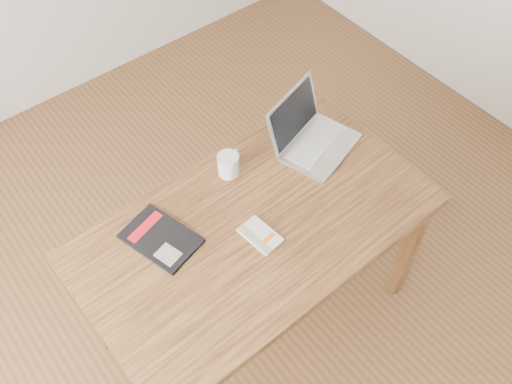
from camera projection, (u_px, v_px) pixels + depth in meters
room at (235, 124)px, 1.61m from camera, size 4.04×4.04×2.70m
desk at (256, 238)px, 2.20m from camera, size 1.35×0.79×0.75m
white_guidebook at (260, 235)px, 2.09m from camera, size 0.11×0.17×0.01m
black_guidebook at (161, 238)px, 2.09m from camera, size 0.25×0.31×0.01m
laptop at (311, 135)px, 2.35m from camera, size 0.38×0.36×0.22m
coffee_mug at (229, 164)px, 2.25m from camera, size 0.12×0.09×0.09m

